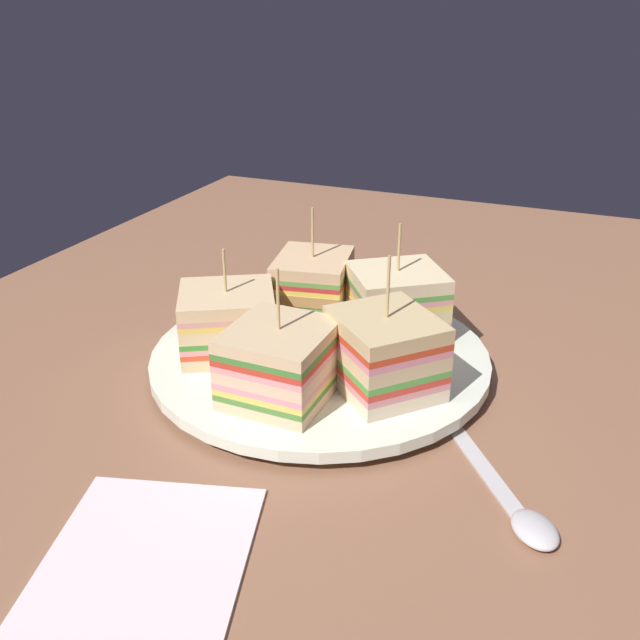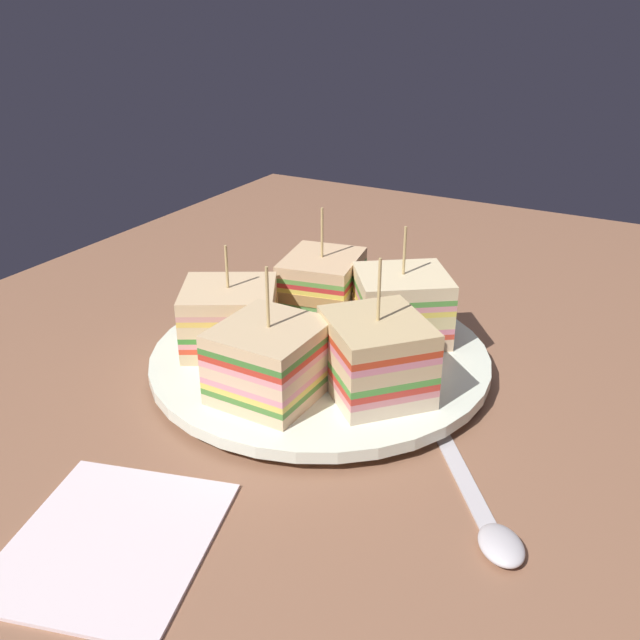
{
  "view_description": "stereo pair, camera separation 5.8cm",
  "coord_description": "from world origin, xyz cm",
  "px_view_note": "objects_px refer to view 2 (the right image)",
  "views": [
    {
      "loc": [
        48.27,
        20.18,
        29.7
      ],
      "look_at": [
        0.0,
        0.0,
        4.73
      ],
      "focal_mm": 38.96,
      "sensor_mm": 36.0,
      "label": 1
    },
    {
      "loc": [
        45.75,
        25.39,
        29.7
      ],
      "look_at": [
        0.0,
        0.0,
        4.73
      ],
      "focal_mm": 38.96,
      "sensor_mm": 36.0,
      "label": 2
    }
  ],
  "objects_px": {
    "sandwich_wedge_2": "(230,317)",
    "napkin": "(111,539)",
    "sandwich_wedge_0": "(401,306)",
    "chip_pile": "(306,352)",
    "sandwich_wedge_3": "(269,361)",
    "sandwich_wedge_4": "(376,356)",
    "sandwich_wedge_1": "(322,286)",
    "plate": "(320,359)",
    "spoon": "(490,526)"
  },
  "relations": [
    {
      "from": "sandwich_wedge_2",
      "to": "napkin",
      "type": "height_order",
      "value": "sandwich_wedge_2"
    },
    {
      "from": "sandwich_wedge_0",
      "to": "chip_pile",
      "type": "height_order",
      "value": "sandwich_wedge_0"
    },
    {
      "from": "sandwich_wedge_3",
      "to": "sandwich_wedge_4",
      "type": "xyz_separation_m",
      "value": [
        -0.04,
        0.07,
        0.0
      ]
    },
    {
      "from": "sandwich_wedge_3",
      "to": "chip_pile",
      "type": "height_order",
      "value": "sandwich_wedge_3"
    },
    {
      "from": "sandwich_wedge_0",
      "to": "sandwich_wedge_2",
      "type": "height_order",
      "value": "sandwich_wedge_0"
    },
    {
      "from": "chip_pile",
      "to": "sandwich_wedge_0",
      "type": "bearing_deg",
      "value": 146.89
    },
    {
      "from": "sandwich_wedge_3",
      "to": "chip_pile",
      "type": "distance_m",
      "value": 0.06
    },
    {
      "from": "chip_pile",
      "to": "sandwich_wedge_1",
      "type": "bearing_deg",
      "value": -159.46
    },
    {
      "from": "sandwich_wedge_3",
      "to": "napkin",
      "type": "relative_size",
      "value": 0.8
    },
    {
      "from": "plate",
      "to": "sandwich_wedge_2",
      "type": "height_order",
      "value": "sandwich_wedge_2"
    },
    {
      "from": "sandwich_wedge_0",
      "to": "sandwich_wedge_1",
      "type": "relative_size",
      "value": 1.0
    },
    {
      "from": "sandwich_wedge_4",
      "to": "chip_pile",
      "type": "xyz_separation_m",
      "value": [
        -0.02,
        -0.07,
        -0.02
      ]
    },
    {
      "from": "chip_pile",
      "to": "spoon",
      "type": "bearing_deg",
      "value": 60.88
    },
    {
      "from": "chip_pile",
      "to": "sandwich_wedge_4",
      "type": "bearing_deg",
      "value": 75.74
    },
    {
      "from": "sandwich_wedge_1",
      "to": "spoon",
      "type": "relative_size",
      "value": 0.85
    },
    {
      "from": "plate",
      "to": "napkin",
      "type": "height_order",
      "value": "plate"
    },
    {
      "from": "sandwich_wedge_1",
      "to": "spoon",
      "type": "height_order",
      "value": "sandwich_wedge_1"
    },
    {
      "from": "sandwich_wedge_3",
      "to": "sandwich_wedge_4",
      "type": "distance_m",
      "value": 0.08
    },
    {
      "from": "sandwich_wedge_0",
      "to": "sandwich_wedge_2",
      "type": "distance_m",
      "value": 0.15
    },
    {
      "from": "sandwich_wedge_2",
      "to": "chip_pile",
      "type": "bearing_deg",
      "value": -21.09
    },
    {
      "from": "plate",
      "to": "sandwich_wedge_0",
      "type": "bearing_deg",
      "value": 142.15
    },
    {
      "from": "sandwich_wedge_0",
      "to": "sandwich_wedge_2",
      "type": "xyz_separation_m",
      "value": [
        0.09,
        -0.12,
        -0.0
      ]
    },
    {
      "from": "plate",
      "to": "spoon",
      "type": "height_order",
      "value": "plate"
    },
    {
      "from": "sandwich_wedge_2",
      "to": "sandwich_wedge_3",
      "type": "xyz_separation_m",
      "value": [
        0.05,
        0.07,
        0.0
      ]
    },
    {
      "from": "sandwich_wedge_1",
      "to": "sandwich_wedge_4",
      "type": "relative_size",
      "value": 0.95
    },
    {
      "from": "plate",
      "to": "napkin",
      "type": "distance_m",
      "value": 0.24
    },
    {
      "from": "sandwich_wedge_1",
      "to": "chip_pile",
      "type": "distance_m",
      "value": 0.09
    },
    {
      "from": "sandwich_wedge_0",
      "to": "sandwich_wedge_1",
      "type": "height_order",
      "value": "sandwich_wedge_1"
    },
    {
      "from": "sandwich_wedge_1",
      "to": "sandwich_wedge_2",
      "type": "distance_m",
      "value": 0.1
    },
    {
      "from": "sandwich_wedge_1",
      "to": "sandwich_wedge_2",
      "type": "bearing_deg",
      "value": -31.29
    },
    {
      "from": "sandwich_wedge_4",
      "to": "chip_pile",
      "type": "bearing_deg",
      "value": 28.7
    },
    {
      "from": "sandwich_wedge_1",
      "to": "sandwich_wedge_3",
      "type": "xyz_separation_m",
      "value": [
        0.15,
        0.04,
        -0.0
      ]
    },
    {
      "from": "sandwich_wedge_4",
      "to": "spoon",
      "type": "relative_size",
      "value": 0.89
    },
    {
      "from": "sandwich_wedge_1",
      "to": "sandwich_wedge_4",
      "type": "xyz_separation_m",
      "value": [
        0.1,
        0.1,
        0.0
      ]
    },
    {
      "from": "sandwich_wedge_0",
      "to": "chip_pile",
      "type": "distance_m",
      "value": 0.1
    },
    {
      "from": "sandwich_wedge_2",
      "to": "spoon",
      "type": "height_order",
      "value": "sandwich_wedge_2"
    },
    {
      "from": "sandwich_wedge_2",
      "to": "spoon",
      "type": "xyz_separation_m",
      "value": [
        0.1,
        0.26,
        -0.04
      ]
    },
    {
      "from": "plate",
      "to": "sandwich_wedge_4",
      "type": "xyz_separation_m",
      "value": [
        0.04,
        0.07,
        0.04
      ]
    },
    {
      "from": "sandwich_wedge_1",
      "to": "spoon",
      "type": "xyz_separation_m",
      "value": [
        0.19,
        0.22,
        -0.04
      ]
    },
    {
      "from": "sandwich_wedge_0",
      "to": "sandwich_wedge_4",
      "type": "relative_size",
      "value": 0.95
    },
    {
      "from": "plate",
      "to": "sandwich_wedge_0",
      "type": "relative_size",
      "value": 2.77
    },
    {
      "from": "sandwich_wedge_4",
      "to": "chip_pile",
      "type": "relative_size",
      "value": 1.5
    },
    {
      "from": "spoon",
      "to": "sandwich_wedge_4",
      "type": "bearing_deg",
      "value": -163.25
    },
    {
      "from": "chip_pile",
      "to": "napkin",
      "type": "height_order",
      "value": "chip_pile"
    },
    {
      "from": "sandwich_wedge_2",
      "to": "chip_pile",
      "type": "height_order",
      "value": "sandwich_wedge_2"
    },
    {
      "from": "spoon",
      "to": "napkin",
      "type": "xyz_separation_m",
      "value": [
        0.12,
        -0.19,
        -0.0
      ]
    },
    {
      "from": "sandwich_wedge_0",
      "to": "sandwich_wedge_3",
      "type": "relative_size",
      "value": 1.0
    },
    {
      "from": "chip_pile",
      "to": "plate",
      "type": "bearing_deg",
      "value": 167.67
    },
    {
      "from": "plate",
      "to": "sandwich_wedge_3",
      "type": "xyz_separation_m",
      "value": [
        0.08,
        -0.0,
        0.04
      ]
    },
    {
      "from": "sandwich_wedge_2",
      "to": "sandwich_wedge_3",
      "type": "height_order",
      "value": "sandwich_wedge_3"
    }
  ]
}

